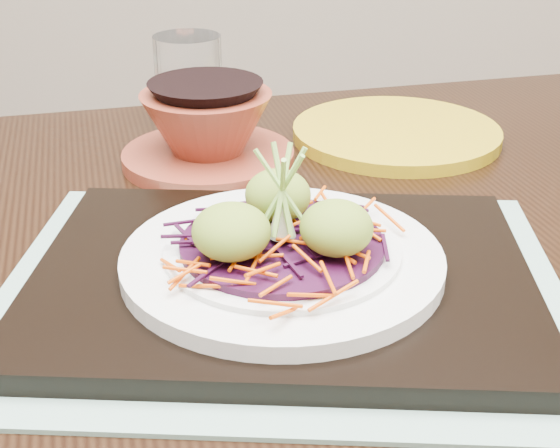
{
  "coord_description": "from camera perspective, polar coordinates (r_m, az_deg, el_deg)",
  "views": [
    {
      "loc": [
        0.0,
        -0.48,
        1.06
      ],
      "look_at": [
        0.04,
        0.02,
        0.81
      ],
      "focal_mm": 50.0,
      "sensor_mm": 36.0,
      "label": 1
    }
  ],
  "objects": [
    {
      "name": "placemat",
      "position": [
        0.57,
        0.16,
        -4.74
      ],
      "size": [
        0.44,
        0.37,
        0.0
      ],
      "primitive_type": "cube",
      "rotation": [
        0.0,
        0.0,
        -0.13
      ],
      "color": "#84AA9B",
      "rests_on": "dining_table"
    },
    {
      "name": "scallion_garnish",
      "position": [
        0.53,
        0.17,
        2.17
      ],
      "size": [
        0.05,
        0.05,
        0.08
      ],
      "primitive_type": null,
      "color": "#82B548",
      "rests_on": "cabbage_bed"
    },
    {
      "name": "cabbage_bed",
      "position": [
        0.55,
        0.16,
        -1.44
      ],
      "size": [
        0.14,
        0.14,
        0.01
      ],
      "primitive_type": "cylinder",
      "color": "#2D0922",
      "rests_on": "white_plate"
    },
    {
      "name": "terracotta_bowl_set",
      "position": [
        0.78,
        -5.34,
        6.7
      ],
      "size": [
        0.23,
        0.23,
        0.07
      ],
      "rotation": [
        0.0,
        0.0,
        0.4
      ],
      "color": "maroon",
      "rests_on": "dining_table"
    },
    {
      "name": "white_plate",
      "position": [
        0.55,
        0.16,
        -2.5
      ],
      "size": [
        0.23,
        0.23,
        0.02
      ],
      "color": "silver",
      "rests_on": "serving_tray"
    },
    {
      "name": "carrot_julienne",
      "position": [
        0.54,
        0.16,
        -0.79
      ],
      "size": [
        0.18,
        0.18,
        0.01
      ],
      "primitive_type": null,
      "color": "#CF4603",
      "rests_on": "cabbage_bed"
    },
    {
      "name": "yellow_plate",
      "position": [
        0.86,
        8.49,
        6.61
      ],
      "size": [
        0.27,
        0.27,
        0.01
      ],
      "primitive_type": "cylinder",
      "rotation": [
        0.0,
        0.0,
        -0.23
      ],
      "color": "#A88A12",
      "rests_on": "dining_table"
    },
    {
      "name": "guacamole_scoops",
      "position": [
        0.54,
        0.17,
        0.45
      ],
      "size": [
        0.13,
        0.11,
        0.04
      ],
      "color": "olive",
      "rests_on": "cabbage_bed"
    },
    {
      "name": "serving_tray",
      "position": [
        0.56,
        0.16,
        -3.89
      ],
      "size": [
        0.38,
        0.31,
        0.02
      ],
      "primitive_type": "cube",
      "rotation": [
        0.0,
        0.0,
        -0.13
      ],
      "color": "black",
      "rests_on": "placemat"
    },
    {
      "name": "water_glass",
      "position": [
        0.87,
        -6.66,
        10.17
      ],
      "size": [
        0.09,
        0.09,
        0.1
      ],
      "primitive_type": "cylinder",
      "rotation": [
        0.0,
        0.0,
        0.34
      ],
      "color": "white",
      "rests_on": "dining_table"
    },
    {
      "name": "dining_table",
      "position": [
        0.66,
        -3.76,
        -10.31
      ],
      "size": [
        1.35,
        1.02,
        0.76
      ],
      "rotation": [
        0.0,
        0.0,
        0.17
      ],
      "color": "black",
      "rests_on": "ground"
    }
  ]
}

